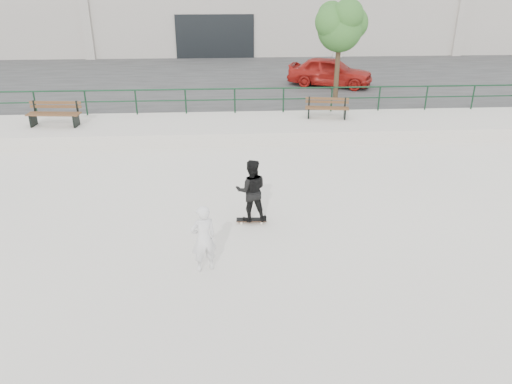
{
  "coord_description": "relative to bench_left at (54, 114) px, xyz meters",
  "views": [
    {
      "loc": [
        0.69,
        -9.3,
        6.14
      ],
      "look_at": [
        1.35,
        2.0,
        0.93
      ],
      "focal_mm": 35.0,
      "sensor_mm": 36.0,
      "label": 1
    }
  ],
  "objects": [
    {
      "name": "ledge",
      "position": [
        5.84,
        0.07,
        -0.7
      ],
      "size": [
        30.0,
        3.0,
        0.5
      ],
      "primitive_type": "cube",
      "color": "beige",
      "rests_on": "ground"
    },
    {
      "name": "railing",
      "position": [
        5.84,
        1.37,
        0.29
      ],
      "size": [
        28.0,
        0.06,
        1.03
      ],
      "color": "#12331E",
      "rests_on": "ledge"
    },
    {
      "name": "tree",
      "position": [
        11.5,
        3.58,
        2.79
      ],
      "size": [
        2.43,
        2.16,
        4.32
      ],
      "color": "#4D3C26",
      "rests_on": "parking_strip"
    },
    {
      "name": "red_car",
      "position": [
        11.69,
        6.07,
        0.26
      ],
      "size": [
        4.49,
        3.09,
        1.42
      ],
      "primitive_type": "imported",
      "rotation": [
        0.0,
        0.0,
        1.19
      ],
      "color": "#A11913",
      "rests_on": "parking_strip"
    },
    {
      "name": "standing_skater",
      "position": [
        7.08,
        -7.31,
        -0.03
      ],
      "size": [
        0.8,
        0.62,
        1.64
      ],
      "primitive_type": "imported",
      "rotation": [
        0.0,
        0.0,
        3.14
      ],
      "color": "black",
      "rests_on": "skateboard"
    },
    {
      "name": "parking_strip",
      "position": [
        5.84,
        8.57,
        -0.7
      ],
      "size": [
        60.0,
        14.0,
        0.5
      ],
      "primitive_type": "cube",
      "color": "#303030",
      "rests_on": "ground"
    },
    {
      "name": "seated_skater",
      "position": [
        5.95,
        -9.42,
        -0.17
      ],
      "size": [
        0.66,
        0.55,
        1.55
      ],
      "primitive_type": "imported",
      "rotation": [
        0.0,
        0.0,
        3.51
      ],
      "color": "silver",
      "rests_on": "ground"
    },
    {
      "name": "bench_left",
      "position": [
        0.0,
        0.0,
        0.0
      ],
      "size": [
        2.01,
        0.74,
        0.91
      ],
      "rotation": [
        0.0,
        0.0,
        -0.09
      ],
      "color": "#4E381A",
      "rests_on": "ledge"
    },
    {
      "name": "ground",
      "position": [
        5.84,
        -9.43,
        -0.95
      ],
      "size": [
        120.0,
        120.0,
        0.0
      ],
      "primitive_type": "plane",
      "color": "white",
      "rests_on": "ground"
    },
    {
      "name": "bench_right",
      "position": [
        10.48,
        0.45,
        -0.06
      ],
      "size": [
        1.77,
        0.76,
        0.79
      ],
      "rotation": [
        0.0,
        0.0,
        -0.16
      ],
      "color": "#4E381A",
      "rests_on": "ledge"
    },
    {
      "name": "skateboard",
      "position": [
        7.08,
        -7.31,
        -0.88
      ],
      "size": [
        0.79,
        0.24,
        0.09
      ],
      "rotation": [
        0.0,
        0.0,
        -0.05
      ],
      "color": "black",
      "rests_on": "ground"
    }
  ]
}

